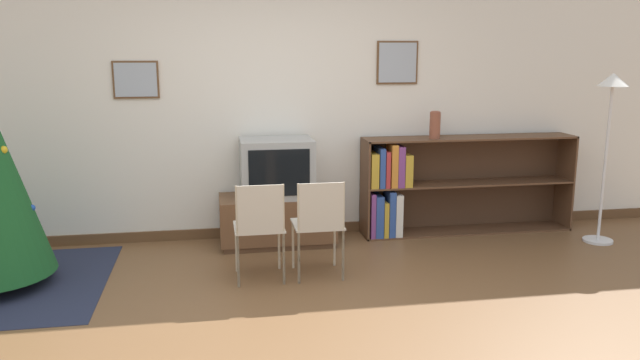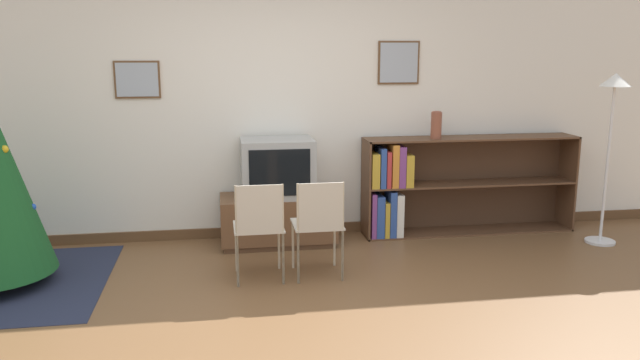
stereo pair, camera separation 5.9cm
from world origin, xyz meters
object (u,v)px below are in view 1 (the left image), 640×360
object	(u,v)px
folding_chair_left	(260,225)
vase	(435,125)
tv_console	(277,220)
bookshelf	(431,187)
folding_chair_right	(319,222)
standing_lamp	(610,114)
television	(277,168)

from	to	relation	value
folding_chair_left	vase	world-z (taller)	vase
tv_console	vase	xyz separation A→B (m)	(1.56, 0.04, 0.88)
bookshelf	folding_chair_left	bearing A→B (deg)	-149.31
folding_chair_left	vase	bearing A→B (deg)	29.31
folding_chair_left	folding_chair_right	bearing A→B (deg)	0.00
folding_chair_right	standing_lamp	world-z (taller)	standing_lamp
folding_chair_left	folding_chair_right	size ratio (longest dim) A/B	1.00
standing_lamp	television	bearing A→B (deg)	171.30
bookshelf	folding_chair_right	bearing A→B (deg)	-141.06
vase	folding_chair_left	bearing A→B (deg)	-150.69
tv_console	television	xyz separation A→B (m)	(-0.00, -0.00, 0.51)
folding_chair_left	standing_lamp	bearing A→B (deg)	8.52
folding_chair_right	standing_lamp	xyz separation A→B (m)	(2.85, 0.50, 0.77)
tv_console	television	bearing A→B (deg)	-90.00
vase	standing_lamp	size ratio (longest dim) A/B	0.17
tv_console	standing_lamp	world-z (taller)	standing_lamp
television	standing_lamp	distance (m)	3.16
standing_lamp	folding_chair_right	bearing A→B (deg)	-170.07
bookshelf	standing_lamp	size ratio (longest dim) A/B	1.34
tv_console	folding_chair_left	xyz separation A→B (m)	(-0.24, -0.97, 0.24)
folding_chair_left	folding_chair_right	world-z (taller)	same
television	folding_chair_right	world-z (taller)	television
television	standing_lamp	world-z (taller)	standing_lamp
bookshelf	television	bearing A→B (deg)	-176.28
folding_chair_left	standing_lamp	size ratio (longest dim) A/B	0.50
tv_console	folding_chair_right	bearing A→B (deg)	-76.14
vase	television	bearing A→B (deg)	-178.44
folding_chair_right	vase	world-z (taller)	vase
standing_lamp	bookshelf	bearing A→B (deg)	159.30
folding_chair_right	bookshelf	size ratio (longest dim) A/B	0.38
vase	standing_lamp	bearing A→B (deg)	-18.71
folding_chair_left	folding_chair_right	distance (m)	0.48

